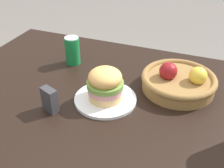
# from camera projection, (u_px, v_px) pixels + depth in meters

# --- Properties ---
(dining_table) EXTENTS (1.40, 0.90, 0.75)m
(dining_table) POSITION_uv_depth(u_px,v_px,m) (115.00, 117.00, 1.11)
(dining_table) COLOR black
(dining_table) RESTS_ON ground_plane
(plate) EXTENTS (0.23, 0.23, 0.01)m
(plate) POSITION_uv_depth(u_px,v_px,m) (105.00, 99.00, 1.03)
(plate) COLOR white
(plate) RESTS_ON dining_table
(sandwich) EXTENTS (0.13, 0.13, 0.12)m
(sandwich) POSITION_uv_depth(u_px,v_px,m) (105.00, 84.00, 0.99)
(sandwich) COLOR #E5BC75
(sandwich) RESTS_ON plate
(soda_can) EXTENTS (0.07, 0.07, 0.13)m
(soda_can) POSITION_uv_depth(u_px,v_px,m) (72.00, 51.00, 1.24)
(soda_can) COLOR #147238
(soda_can) RESTS_ON dining_table
(fruit_basket) EXTENTS (0.29, 0.29, 0.11)m
(fruit_basket) POSITION_uv_depth(u_px,v_px,m) (179.00, 81.00, 1.07)
(fruit_basket) COLOR olive
(fruit_basket) RESTS_ON dining_table
(napkin_holder) EXTENTS (0.07, 0.05, 0.09)m
(napkin_holder) POSITION_uv_depth(u_px,v_px,m) (50.00, 100.00, 0.96)
(napkin_holder) COLOR #333338
(napkin_holder) RESTS_ON dining_table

